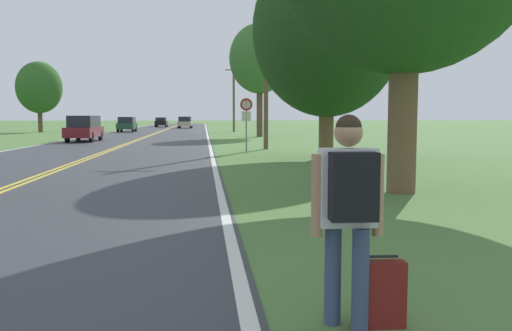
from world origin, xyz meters
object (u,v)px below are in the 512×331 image
suitcase (380,294)px  car_champagne_hatchback_distant (185,122)px  tree_behind_sign (39,88)px  tree_mid_treeline (327,31)px  hitchhiker_person (349,199)px  car_maroon_van_mid_far (84,128)px  tree_left_verge (260,59)px  car_black_suv_horizon (161,122)px  car_dark_green_hatchback_receding (127,124)px  traffic_sign (246,111)px

suitcase → car_champagne_hatchback_distant: bearing=4.4°
tree_behind_sign → tree_mid_treeline: size_ratio=0.86×
hitchhiker_person → car_maroon_van_mid_far: size_ratio=0.37×
car_champagne_hatchback_distant → tree_behind_sign: bearing=-36.7°
tree_left_verge → car_champagne_hatchback_distant: 33.41m
tree_left_verge → car_maroon_van_mid_far: bearing=-151.0°
hitchhiker_person → car_maroon_van_mid_far: (-9.12, 33.25, -0.15)m
hitchhiker_person → suitcase: 0.83m
car_champagne_hatchback_distant → car_black_suv_horizon: bearing=-150.6°
car_maroon_van_mid_far → car_dark_green_hatchback_receding: car_maroon_van_mid_far is taller
hitchhiker_person → traffic_sign: bearing=-1.1°
tree_behind_sign → car_maroon_van_mid_far: size_ratio=1.55×
hitchhiker_person → suitcase: hitchhiker_person is taller
tree_left_verge → car_dark_green_hatchback_receding: bearing=130.9°
traffic_sign → tree_mid_treeline: bearing=-54.5°
car_maroon_van_mid_far → car_black_suv_horizon: bearing=-1.2°
tree_mid_treeline → traffic_sign: bearing=125.5°
tree_left_verge → car_maroon_van_mid_far: 15.38m
suitcase → car_black_suv_horizon: car_black_suv_horizon is taller
car_dark_green_hatchback_receding → car_champagne_hatchback_distant: 18.33m
suitcase → car_dark_green_hatchback_receding: car_dark_green_hatchback_receding is taller
traffic_sign → car_black_suv_horizon: bearing=98.2°
hitchhiker_person → car_dark_green_hatchback_receding: 55.72m
hitchhiker_person → tree_left_verge: bearing=-3.7°
suitcase → tree_behind_sign: (-18.47, 54.73, 4.38)m
tree_mid_treeline → car_maroon_van_mid_far: size_ratio=1.80×
hitchhiker_person → tree_mid_treeline: (3.80, 17.35, 4.03)m
suitcase → car_maroon_van_mid_far: size_ratio=0.13×
hitchhiker_person → car_dark_green_hatchback_receding: size_ratio=0.49×
tree_mid_treeline → car_black_suv_horizon: 63.95m
suitcase → tree_behind_sign: 57.93m
suitcase → tree_mid_treeline: (3.52, 17.33, 4.82)m
hitchhiker_person → tree_left_verge: tree_left_verge is taller
car_champagne_hatchback_distant → hitchhiker_person: bearing=5.7°
hitchhiker_person → car_champagne_hatchback_distant: (-3.67, 72.39, -0.20)m
hitchhiker_person → car_champagne_hatchback_distant: bearing=4.1°
suitcase → tree_left_verge: (3.19, 40.20, 6.07)m
tree_mid_treeline → car_dark_green_hatchback_receding: (-13.08, 37.59, -4.25)m
hitchhiker_person → car_dark_green_hatchback_receding: (-9.28, 54.94, -0.21)m
hitchhiker_person → suitcase: size_ratio=2.89×
hitchhiker_person → car_dark_green_hatchback_receding: bearing=10.8°
tree_behind_sign → tree_left_verge: bearing=-33.9°
car_maroon_van_mid_far → tree_left_verge: bearing=-60.3°
traffic_sign → tree_left_verge: 19.47m
tree_left_verge → car_dark_green_hatchback_receding: size_ratio=2.62×
tree_behind_sign → car_black_suv_horizon: bearing=67.3°
hitchhiker_person → suitcase: bearing=-84.9°
tree_mid_treeline → hitchhiker_person: bearing=-102.3°
hitchhiker_person → tree_behind_sign: bearing=19.6°
car_maroon_van_mid_far → car_black_suv_horizon: car_maroon_van_mid_far is taller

